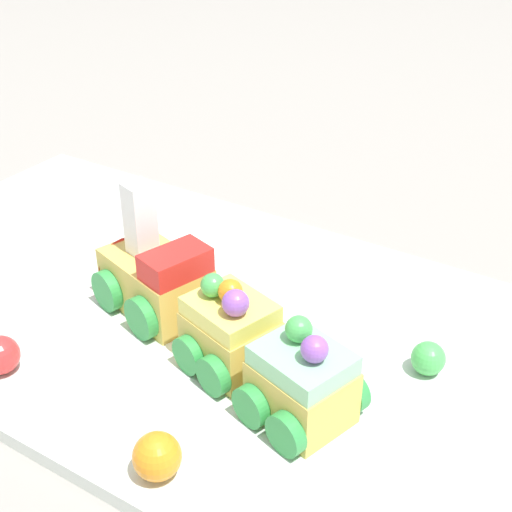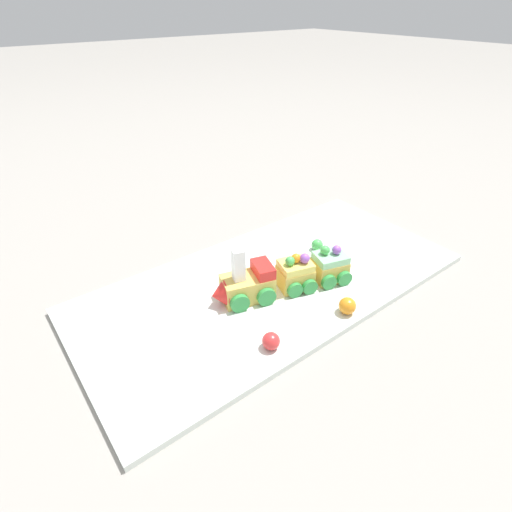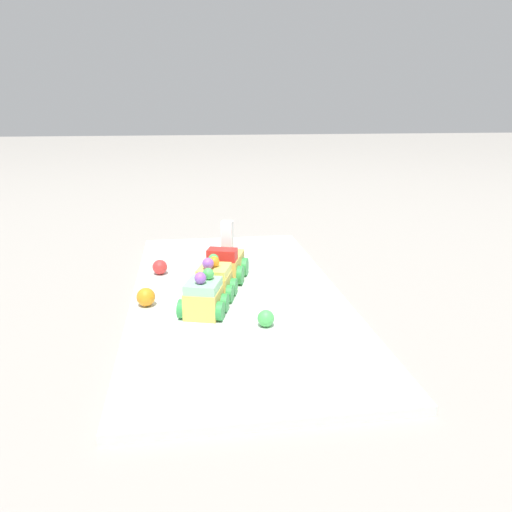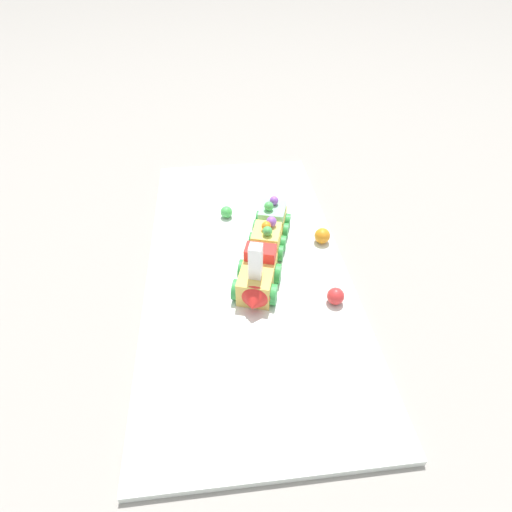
{
  "view_description": "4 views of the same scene",
  "coord_description": "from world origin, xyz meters",
  "px_view_note": "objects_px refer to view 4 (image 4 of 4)",
  "views": [
    {
      "loc": [
        -0.25,
        0.37,
        0.35
      ],
      "look_at": [
        -0.01,
        -0.0,
        0.08
      ],
      "focal_mm": 50.0,
      "sensor_mm": 36.0,
      "label": 1
    },
    {
      "loc": [
        0.4,
        0.47,
        0.47
      ],
      "look_at": [
        0.04,
        0.0,
        0.09
      ],
      "focal_mm": 28.0,
      "sensor_mm": 36.0,
      "label": 2
    },
    {
      "loc": [
        -0.8,
        0.08,
        0.32
      ],
      "look_at": [
        -0.02,
        -0.03,
        0.08
      ],
      "focal_mm": 35.0,
      "sensor_mm": 36.0,
      "label": 3
    },
    {
      "loc": [
        0.54,
        -0.04,
        0.49
      ],
      "look_at": [
        0.01,
        0.02,
        0.03
      ],
      "focal_mm": 28.0,
      "sensor_mm": 36.0,
      "label": 4
    }
  ],
  "objects_px": {
    "gumball_orange": "(322,236)",
    "gumball_green": "(226,212)",
    "cake_car_lemon": "(266,242)",
    "gumball_red": "(336,296)",
    "cake_car_mint": "(272,219)",
    "cake_train_locomotive": "(256,280)"
  },
  "relations": [
    {
      "from": "gumball_orange",
      "to": "gumball_green",
      "type": "height_order",
      "value": "gumball_orange"
    },
    {
      "from": "cake_car_lemon",
      "to": "gumball_red",
      "type": "distance_m",
      "value": 0.16
    },
    {
      "from": "gumball_orange",
      "to": "gumball_green",
      "type": "bearing_deg",
      "value": -120.36
    },
    {
      "from": "gumball_orange",
      "to": "gumball_green",
      "type": "xyz_separation_m",
      "value": [
        -0.1,
        -0.18,
        -0.0
      ]
    },
    {
      "from": "cake_car_mint",
      "to": "gumball_red",
      "type": "relative_size",
      "value": 2.93
    },
    {
      "from": "gumball_green",
      "to": "gumball_red",
      "type": "xyz_separation_m",
      "value": [
        0.26,
        0.16,
        0.0
      ]
    },
    {
      "from": "cake_car_mint",
      "to": "cake_car_lemon",
      "type": "bearing_deg",
      "value": 0.33
    },
    {
      "from": "cake_car_lemon",
      "to": "gumball_green",
      "type": "xyz_separation_m",
      "value": [
        -0.12,
        -0.07,
        -0.02
      ]
    },
    {
      "from": "cake_car_mint",
      "to": "gumball_orange",
      "type": "relative_size",
      "value": 2.76
    },
    {
      "from": "cake_car_lemon",
      "to": "gumball_green",
      "type": "bearing_deg",
      "value": -135.22
    },
    {
      "from": "gumball_red",
      "to": "cake_train_locomotive",
      "type": "bearing_deg",
      "value": -106.9
    },
    {
      "from": "cake_car_lemon",
      "to": "cake_car_mint",
      "type": "distance_m",
      "value": 0.07
    },
    {
      "from": "cake_train_locomotive",
      "to": "cake_car_mint",
      "type": "bearing_deg",
      "value": -179.95
    },
    {
      "from": "gumball_green",
      "to": "cake_train_locomotive",
      "type": "bearing_deg",
      "value": 9.49
    },
    {
      "from": "cake_train_locomotive",
      "to": "gumball_orange",
      "type": "height_order",
      "value": "cake_train_locomotive"
    },
    {
      "from": "cake_train_locomotive",
      "to": "cake_car_lemon",
      "type": "bearing_deg",
      "value": 179.84
    },
    {
      "from": "gumball_green",
      "to": "gumball_red",
      "type": "relative_size",
      "value": 0.88
    },
    {
      "from": "gumball_green",
      "to": "gumball_orange",
      "type": "bearing_deg",
      "value": 59.64
    },
    {
      "from": "gumball_orange",
      "to": "gumball_red",
      "type": "height_order",
      "value": "gumball_orange"
    },
    {
      "from": "gumball_red",
      "to": "gumball_orange",
      "type": "bearing_deg",
      "value": 174.18
    },
    {
      "from": "cake_car_mint",
      "to": "cake_train_locomotive",
      "type": "bearing_deg",
      "value": 0.05
    },
    {
      "from": "cake_car_mint",
      "to": "gumball_orange",
      "type": "xyz_separation_m",
      "value": [
        0.05,
        0.09,
        -0.01
      ]
    }
  ]
}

